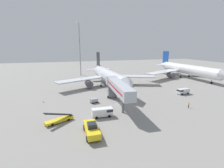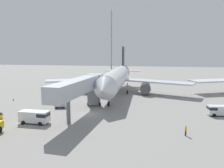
# 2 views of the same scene
# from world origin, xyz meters

# --- Properties ---
(ground_plane) EXTENTS (300.00, 300.00, 0.00)m
(ground_plane) POSITION_xyz_m (0.00, 0.00, 0.00)
(ground_plane) COLOR gray
(airplane_at_gate) EXTENTS (44.57, 45.32, 14.29)m
(airplane_at_gate) POSITION_xyz_m (2.21, 22.28, 4.78)
(airplane_at_gate) COLOR silver
(airplane_at_gate) RESTS_ON ground
(jet_bridge) EXTENTS (4.70, 21.20, 7.37)m
(jet_bridge) POSITION_xyz_m (-1.21, -0.18, 5.57)
(jet_bridge) COLOR #B2B7C1
(jet_bridge) RESTS_ON ground
(service_van_near_center) EXTENTS (4.79, 2.54, 2.01)m
(service_van_near_center) POSITION_xyz_m (25.56, 3.74, 1.15)
(service_van_near_center) COLOR silver
(service_van_near_center) RESTS_ON ground
(service_van_far_right) EXTENTS (5.14, 2.23, 2.21)m
(service_van_far_right) POSITION_xyz_m (-7.40, -7.21, 1.26)
(service_van_far_right) COLOR white
(service_van_far_right) RESTS_ON ground
(baggage_cart_mid_left) EXTENTS (2.52, 1.86, 1.38)m
(baggage_cart_mid_left) POSITION_xyz_m (-7.56, 3.65, 0.77)
(baggage_cart_mid_left) COLOR #38383D
(baggage_cart_mid_left) RESTS_ON ground
(ground_crew_worker_foreground) EXTENTS (0.39, 0.39, 1.60)m
(ground_crew_worker_foreground) POSITION_xyz_m (17.64, -8.32, 0.85)
(ground_crew_worker_foreground) COLOR #1E2333
(ground_crew_worker_foreground) RESTS_ON ground
(safety_cone_alpha) EXTENTS (0.35, 0.35, 0.54)m
(safety_cone_alpha) POSITION_xyz_m (-22.77, 8.79, 0.26)
(safety_cone_alpha) COLOR black
(safety_cone_alpha) RESTS_ON ground
(apron_light_mast) EXTENTS (2.40, 2.40, 31.35)m
(apron_light_mast) POSITION_xyz_m (-5.83, 55.54, 21.09)
(apron_light_mast) COLOR #93969B
(apron_light_mast) RESTS_ON ground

